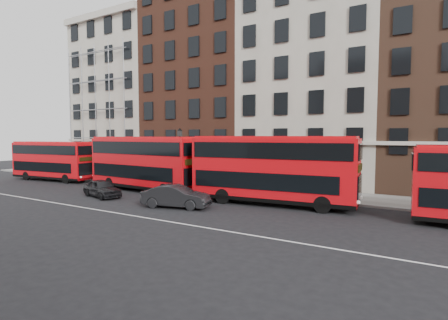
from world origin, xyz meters
The scene contains 12 objects.
ground centered at (0.00, 0.00, 0.00)m, with size 120.00×120.00×0.00m, color black.
pavement centered at (0.00, 10.50, 0.07)m, with size 80.00×5.00×0.15m, color gray.
kerb centered at (0.00, 8.00, 0.08)m, with size 80.00×0.30×0.16m, color gray.
road_centre_line centered at (0.00, -2.00, 0.01)m, with size 70.00×0.12×0.01m, color white.
building_terrace centered at (-0.31, 17.88, 10.24)m, with size 64.00×11.95×22.00m.
bus_a centered at (-24.37, 5.41, 2.23)m, with size 10.06×3.35×4.15m.
bus_b centered at (-11.15, 5.41, 2.51)m, with size 11.31×3.42×4.69m.
bus_c centered at (0.82, 5.41, 2.55)m, with size 11.50×3.72×4.75m.
car_rear centered at (-11.70, 1.37, 0.69)m, with size 1.62×4.02×1.37m, color black.
car_front centered at (-4.22, 1.23, 0.75)m, with size 1.59×4.55×1.50m, color #232426.
lamp_post_left centered at (-9.58, 8.42, 3.08)m, with size 0.44×0.44×5.33m.
iron_railings centered at (0.00, 12.70, 0.65)m, with size 6.60×0.06×1.00m, color black, non-canonical shape.
Camera 1 is at (10.40, -16.77, 4.78)m, focal length 28.00 mm.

